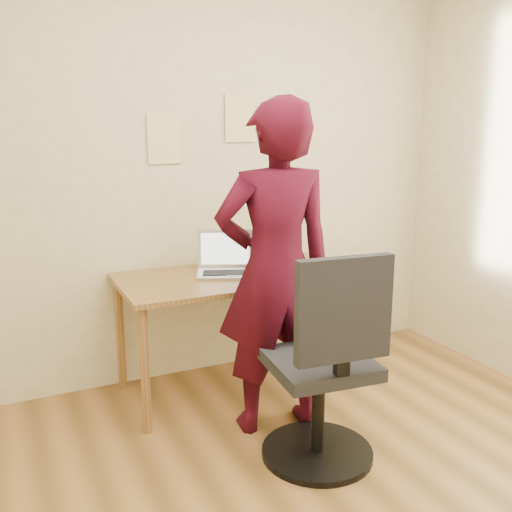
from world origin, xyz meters
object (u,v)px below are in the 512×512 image
phone (291,277)px  desk (235,288)px  laptop (225,265)px  office_chair (326,376)px  person (275,270)px

phone → desk: bearing=114.2°
desk → laptop: size_ratio=3.22×
desk → office_chair: 0.97m
phone → person: (-0.26, -0.30, 0.14)m
laptop → office_chair: (0.10, -1.01, -0.33)m
desk → office_chair: (0.06, -0.95, -0.19)m
phone → person: bearing=-159.3°
person → laptop: bearing=-76.8°
desk → laptop: 0.16m
phone → person: size_ratio=0.08×
phone → laptop: bearing=111.4°
desk → phone: bearing=-37.5°
desk → laptop: (-0.04, 0.06, 0.14)m
desk → office_chair: bearing=-86.4°
office_chair → person: person is taller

